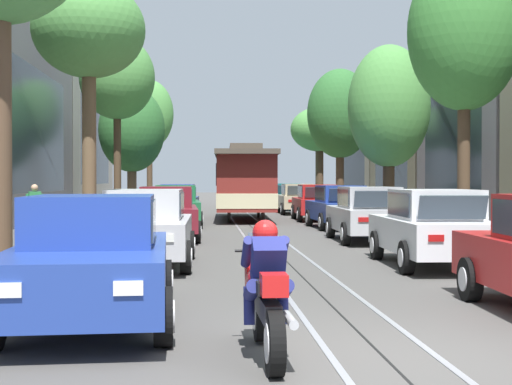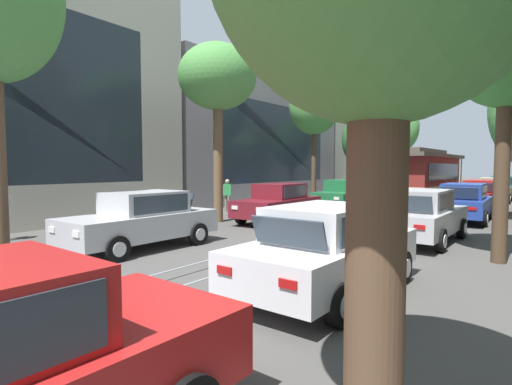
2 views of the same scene
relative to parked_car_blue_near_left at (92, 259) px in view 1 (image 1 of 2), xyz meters
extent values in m
plane|color=#4C4947|center=(3.17, 18.37, -0.80)|extent=(160.00, 160.00, 0.00)
cube|color=gray|center=(2.64, 21.45, -0.79)|extent=(0.08, 58.74, 0.01)
cube|color=gray|center=(3.70, 21.45, -0.79)|extent=(0.08, 58.74, 0.01)
cube|color=black|center=(3.17, 21.45, -0.80)|extent=(0.03, 58.74, 0.01)
cube|color=#2D3842|center=(-5.48, 21.45, 3.02)|extent=(0.04, 11.84, 5.09)
cube|color=beige|center=(-8.17, 38.36, 4.35)|extent=(5.41, 16.61, 10.29)
cube|color=#2D3842|center=(-5.48, 38.36, 3.83)|extent=(0.04, 11.84, 6.18)
cube|color=gray|center=(13.92, 21.45, 3.34)|extent=(4.23, 9.85, 8.28)
cube|color=#2D3842|center=(11.82, 21.45, 2.93)|extent=(0.04, 7.10, 4.97)
cube|color=tan|center=(14.56, 31.59, 3.07)|extent=(5.52, 9.85, 7.74)
cube|color=#2D3842|center=(11.82, 31.59, 2.68)|extent=(0.04, 7.10, 4.64)
cube|color=#BCAD93|center=(14.03, 41.74, 3.57)|extent=(4.46, 9.85, 8.74)
cube|color=#2D3842|center=(11.82, 41.74, 3.14)|extent=(0.04, 7.10, 5.25)
cube|color=#233D93|center=(0.00, -0.04, -0.15)|extent=(2.01, 4.38, 0.66)
cube|color=#233D93|center=(-0.01, 0.11, 0.48)|extent=(1.57, 2.13, 0.60)
cube|color=#2D3842|center=(0.04, -0.73, 0.46)|extent=(1.34, 0.29, 0.47)
cube|color=#2D3842|center=(-0.06, 1.29, 0.46)|extent=(1.30, 0.26, 0.45)
cube|color=#2D3842|center=(0.74, 0.15, 0.48)|extent=(0.12, 1.81, 0.47)
cube|color=#2D3842|center=(-0.75, 0.07, 0.48)|extent=(0.12, 1.81, 0.47)
cube|color=white|center=(0.66, -2.17, -0.05)|extent=(0.28, 0.05, 0.14)
cube|color=#B21414|center=(0.45, 2.14, -0.05)|extent=(0.28, 0.05, 0.12)
cube|color=white|center=(-0.45, -2.22, -0.05)|extent=(0.28, 0.05, 0.14)
cube|color=#B21414|center=(-0.66, 2.09, -0.05)|extent=(0.28, 0.05, 0.12)
cylinder|color=black|center=(0.95, -1.33, -0.48)|extent=(0.23, 0.65, 0.64)
cylinder|color=silver|center=(1.06, -1.32, -0.48)|extent=(0.04, 0.35, 0.35)
cylinder|color=black|center=(0.82, 1.33, -0.48)|extent=(0.23, 0.65, 0.64)
cylinder|color=silver|center=(0.93, 1.34, -0.48)|extent=(0.04, 0.35, 0.35)
cylinder|color=black|center=(-0.94, 1.25, -0.48)|extent=(0.23, 0.65, 0.64)
cylinder|color=silver|center=(-1.05, 1.24, -0.48)|extent=(0.04, 0.35, 0.35)
cube|color=#B7B7BC|center=(0.17, 6.05, -0.15)|extent=(1.84, 4.32, 0.66)
cube|color=#B7B7BC|center=(0.17, 6.20, 0.48)|extent=(1.50, 2.08, 0.60)
cube|color=#2D3842|center=(0.16, 5.36, 0.46)|extent=(1.33, 0.23, 0.47)
cube|color=#2D3842|center=(0.18, 7.38, 0.46)|extent=(1.30, 0.21, 0.45)
cube|color=#2D3842|center=(0.92, 6.19, 0.48)|extent=(0.05, 1.81, 0.47)
cube|color=#2D3842|center=(-0.58, 6.20, 0.48)|extent=(0.05, 1.81, 0.47)
cube|color=white|center=(0.70, 3.88, -0.05)|extent=(0.28, 0.04, 0.14)
cube|color=#B21414|center=(0.74, 8.20, -0.05)|extent=(0.28, 0.04, 0.12)
cube|color=white|center=(-0.41, 3.89, -0.05)|extent=(0.28, 0.04, 0.14)
cube|color=#B21414|center=(-0.37, 8.21, -0.05)|extent=(0.28, 0.04, 0.12)
cylinder|color=black|center=(1.03, 4.71, -0.48)|extent=(0.21, 0.64, 0.64)
cylinder|color=silver|center=(1.14, 4.71, -0.48)|extent=(0.02, 0.35, 0.35)
cylinder|color=black|center=(-0.73, 4.72, -0.48)|extent=(0.21, 0.64, 0.64)
cylinder|color=silver|center=(-0.84, 4.72, -0.48)|extent=(0.02, 0.35, 0.35)
cylinder|color=black|center=(1.06, 7.37, -0.48)|extent=(0.21, 0.64, 0.64)
cylinder|color=silver|center=(1.17, 7.37, -0.48)|extent=(0.02, 0.35, 0.35)
cylinder|color=black|center=(-0.70, 7.39, -0.48)|extent=(0.21, 0.64, 0.64)
cylinder|color=silver|center=(-0.81, 7.39, -0.48)|extent=(0.02, 0.35, 0.35)
cube|color=maroon|center=(0.25, 12.77, -0.15)|extent=(1.95, 4.36, 0.66)
cube|color=maroon|center=(0.25, 12.92, 0.48)|extent=(1.55, 2.11, 0.60)
cube|color=#2D3842|center=(0.28, 12.08, 0.46)|extent=(1.34, 0.27, 0.47)
cube|color=#2D3842|center=(0.21, 14.10, 0.46)|extent=(1.30, 0.24, 0.45)
cube|color=#2D3842|center=(0.99, 12.95, 0.48)|extent=(0.09, 1.81, 0.47)
cube|color=#2D3842|center=(-0.50, 12.89, 0.48)|extent=(0.09, 1.81, 0.47)
cube|color=white|center=(0.88, 10.63, -0.05)|extent=(0.28, 0.05, 0.14)
cube|color=#B21414|center=(0.73, 14.95, -0.05)|extent=(0.28, 0.05, 0.12)
cube|color=white|center=(-0.23, 10.59, -0.05)|extent=(0.28, 0.05, 0.14)
cube|color=#B21414|center=(-0.38, 14.91, -0.05)|extent=(0.28, 0.05, 0.12)
cylinder|color=black|center=(1.18, 11.47, -0.48)|extent=(0.22, 0.65, 0.64)
cylinder|color=silver|center=(1.29, 11.47, -0.48)|extent=(0.03, 0.35, 0.35)
cylinder|color=black|center=(-0.58, 11.41, -0.48)|extent=(0.22, 0.65, 0.64)
cylinder|color=silver|center=(-0.69, 11.40, -0.48)|extent=(0.03, 0.35, 0.35)
cylinder|color=black|center=(1.09, 14.13, -0.48)|extent=(0.22, 0.65, 0.64)
cylinder|color=silver|center=(1.19, 14.14, -0.48)|extent=(0.03, 0.35, 0.35)
cylinder|color=black|center=(-0.67, 14.07, -0.48)|extent=(0.22, 0.65, 0.64)
cylinder|color=silver|center=(-0.78, 14.07, -0.48)|extent=(0.03, 0.35, 0.35)
cube|color=#1E6038|center=(0.29, 19.00, -0.15)|extent=(1.96, 4.37, 0.66)
cube|color=#1E6038|center=(0.28, 19.15, 0.48)|extent=(1.55, 2.12, 0.60)
cube|color=#2D3842|center=(0.32, 18.31, 0.46)|extent=(1.34, 0.27, 0.47)
cube|color=#2D3842|center=(0.24, 20.33, 0.46)|extent=(1.30, 0.25, 0.45)
cube|color=#2D3842|center=(1.03, 19.17, 0.48)|extent=(0.10, 1.81, 0.47)
cube|color=#2D3842|center=(-0.46, 19.12, 0.48)|extent=(0.10, 1.81, 0.47)
cube|color=white|center=(0.93, 16.86, -0.05)|extent=(0.28, 0.05, 0.14)
cube|color=#B21414|center=(0.76, 21.18, -0.05)|extent=(0.28, 0.05, 0.12)
cube|color=white|center=(-0.19, 16.82, -0.05)|extent=(0.28, 0.05, 0.14)
cube|color=#B21414|center=(-0.35, 21.13, -0.05)|extent=(0.28, 0.05, 0.12)
cylinder|color=black|center=(1.22, 17.70, -0.48)|extent=(0.22, 0.65, 0.64)
cylinder|color=silver|center=(1.33, 17.70, -0.48)|extent=(0.03, 0.35, 0.35)
cylinder|color=black|center=(-0.54, 17.63, -0.48)|extent=(0.22, 0.65, 0.64)
cylinder|color=silver|center=(-0.65, 17.63, -0.48)|extent=(0.03, 0.35, 0.35)
cylinder|color=black|center=(1.12, 20.36, -0.48)|extent=(0.22, 0.65, 0.64)
cylinder|color=silver|center=(1.23, 20.37, -0.48)|extent=(0.03, 0.35, 0.35)
cylinder|color=black|center=(-0.64, 20.29, -0.48)|extent=(0.22, 0.65, 0.64)
cylinder|color=silver|center=(-0.75, 20.29, -0.48)|extent=(0.03, 0.35, 0.35)
cube|color=#233D93|center=(0.15, 25.38, -0.15)|extent=(1.95, 4.36, 0.66)
cube|color=#233D93|center=(0.16, 25.53, 0.48)|extent=(1.55, 2.12, 0.60)
cube|color=#2D3842|center=(0.13, 24.69, 0.46)|extent=(1.34, 0.27, 0.47)
cube|color=#2D3842|center=(0.20, 26.71, 0.46)|extent=(1.30, 0.24, 0.45)
cube|color=#2D3842|center=(0.90, 25.51, 0.48)|extent=(0.09, 1.81, 0.47)
cube|color=#2D3842|center=(-0.59, 25.56, 0.48)|extent=(0.09, 1.81, 0.47)
cube|color=white|center=(0.63, 23.20, -0.05)|extent=(0.28, 0.05, 0.14)
cube|color=#B21414|center=(0.79, 27.52, -0.05)|extent=(0.28, 0.05, 0.12)
cube|color=white|center=(-0.48, 23.24, -0.05)|extent=(0.28, 0.05, 0.14)
cube|color=#B21414|center=(-0.33, 27.56, -0.05)|extent=(0.28, 0.05, 0.12)
cylinder|color=black|center=(0.98, 24.02, -0.48)|extent=(0.22, 0.65, 0.64)
cylinder|color=silver|center=(1.09, 24.01, -0.48)|extent=(0.03, 0.35, 0.35)
cylinder|color=black|center=(-0.78, 24.08, -0.48)|extent=(0.22, 0.65, 0.64)
cylinder|color=silver|center=(-0.89, 24.09, -0.48)|extent=(0.03, 0.35, 0.35)
cylinder|color=black|center=(1.08, 26.68, -0.48)|extent=(0.22, 0.65, 0.64)
cylinder|color=silver|center=(1.19, 26.68, -0.48)|extent=(0.03, 0.35, 0.35)
cylinder|color=black|center=(-0.68, 26.75, -0.48)|extent=(0.22, 0.65, 0.64)
cylinder|color=silver|center=(-0.79, 26.75, -0.48)|extent=(0.03, 0.35, 0.35)
cube|color=white|center=(5.61, 2.15, -0.05)|extent=(0.28, 0.05, 0.14)
cylinder|color=black|center=(5.26, 1.34, -0.48)|extent=(0.22, 0.65, 0.64)
cylinder|color=silver|center=(5.15, 1.34, -0.48)|extent=(0.03, 0.35, 0.35)
cube|color=silver|center=(6.07, 5.67, -0.15)|extent=(1.91, 4.35, 0.66)
cube|color=silver|center=(6.07, 5.52, 0.48)|extent=(1.53, 2.10, 0.60)
cube|color=#2D3842|center=(6.09, 6.36, 0.46)|extent=(1.34, 0.26, 0.47)
cube|color=#2D3842|center=(6.03, 4.34, 0.46)|extent=(1.30, 0.23, 0.45)
cube|color=#2D3842|center=(5.32, 5.54, 0.48)|extent=(0.08, 1.81, 0.47)
cube|color=#2D3842|center=(6.81, 5.50, 0.48)|extent=(0.08, 1.81, 0.47)
cube|color=white|center=(5.57, 7.85, -0.05)|extent=(0.28, 0.05, 0.14)
cube|color=#B21414|center=(5.46, 3.53, -0.05)|extent=(0.28, 0.05, 0.12)
cube|color=white|center=(6.68, 7.82, -0.05)|extent=(0.28, 0.05, 0.14)
cube|color=#B21414|center=(6.57, 3.50, -0.05)|extent=(0.28, 0.05, 0.12)
cylinder|color=black|center=(5.23, 7.03, -0.48)|extent=(0.22, 0.65, 0.64)
cylinder|color=silver|center=(5.12, 7.03, -0.48)|extent=(0.03, 0.35, 0.35)
cylinder|color=black|center=(6.98, 6.98, -0.48)|extent=(0.22, 0.65, 0.64)
cylinder|color=silver|center=(7.09, 6.98, -0.48)|extent=(0.03, 0.35, 0.35)
cylinder|color=black|center=(5.16, 4.36, -0.48)|extent=(0.22, 0.65, 0.64)
cylinder|color=silver|center=(5.05, 4.37, -0.48)|extent=(0.03, 0.35, 0.35)
cylinder|color=black|center=(6.91, 4.32, -0.48)|extent=(0.22, 0.65, 0.64)
cylinder|color=silver|center=(7.02, 4.32, -0.48)|extent=(0.03, 0.35, 0.35)
cube|color=#B7B7BC|center=(6.10, 11.80, -0.15)|extent=(1.87, 4.33, 0.66)
cube|color=#B7B7BC|center=(6.09, 11.65, 0.48)|extent=(1.51, 2.09, 0.60)
cube|color=#2D3842|center=(6.11, 12.49, 0.46)|extent=(1.34, 0.24, 0.47)
cube|color=#2D3842|center=(6.07, 10.47, 0.46)|extent=(1.30, 0.22, 0.45)
cube|color=#2D3842|center=(5.35, 11.66, 0.48)|extent=(0.06, 1.81, 0.47)
cube|color=#2D3842|center=(6.84, 11.64, 0.48)|extent=(0.06, 1.81, 0.47)
cube|color=white|center=(5.57, 13.97, -0.05)|extent=(0.28, 0.04, 0.14)
cube|color=#B21414|center=(5.50, 9.65, -0.05)|extent=(0.28, 0.04, 0.12)
cube|color=white|center=(6.69, 13.95, -0.05)|extent=(0.28, 0.04, 0.14)
cube|color=#B21414|center=(6.62, 9.63, -0.05)|extent=(0.28, 0.04, 0.12)
cylinder|color=black|center=(5.24, 13.15, -0.48)|extent=(0.21, 0.64, 0.64)
cylinder|color=silver|center=(5.13, 13.15, -0.48)|extent=(0.03, 0.35, 0.35)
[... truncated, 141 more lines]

